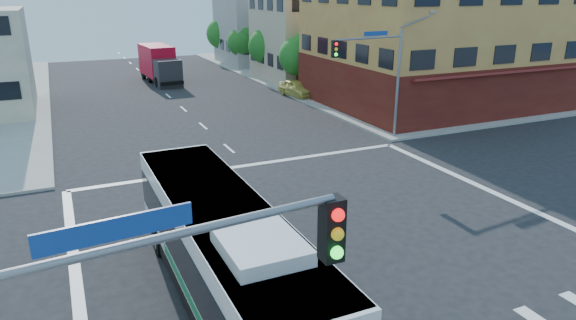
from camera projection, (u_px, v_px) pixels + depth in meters
name	position (u px, v px, depth m)	size (l,w,h in m)	color
ground	(330.00, 236.00, 20.64)	(120.00, 120.00, 0.00)	black
sidewalk_ne	(440.00, 67.00, 64.52)	(50.00, 50.00, 0.15)	gray
corner_building_ne	(436.00, 33.00, 42.53)	(18.10, 15.44, 14.00)	gold
building_east_near	(317.00, 37.00, 55.19)	(12.06, 10.06, 9.00)	tan
building_east_far	(268.00, 24.00, 67.12)	(12.06, 10.06, 10.00)	#9B9B96
signal_mast_ne	(378.00, 64.00, 31.77)	(7.91, 1.13, 8.07)	gray
street_tree_a	(299.00, 54.00, 48.27)	(3.60, 3.60, 5.53)	#362513
street_tree_b	(267.00, 44.00, 55.13)	(3.80, 3.80, 5.79)	#362513
street_tree_c	(242.00, 40.00, 62.13)	(3.40, 3.40, 5.29)	#362513
street_tree_d	(222.00, 32.00, 68.91)	(4.00, 4.00, 6.03)	#362513
transit_bus	(224.00, 252.00, 15.62)	(2.90, 12.64, 3.74)	black
box_truck	(160.00, 65.00, 53.64)	(3.03, 8.52, 3.77)	#27262C
parked_car	(297.00, 88.00, 46.90)	(1.82, 4.51, 1.54)	#CFC353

